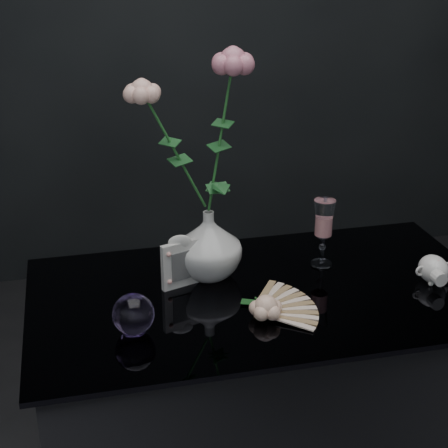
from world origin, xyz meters
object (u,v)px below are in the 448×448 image
object	(u,v)px
vase	(209,244)
loose_rose	(266,307)
picture_frame	(180,261)
paperweight	(133,314)
pearl_jar	(434,268)
wine_glass	(323,233)

from	to	relation	value
vase	loose_rose	xyz separation A→B (m)	(0.08, -0.22, -0.05)
picture_frame	loose_rose	world-z (taller)	picture_frame
paperweight	pearl_jar	distance (m)	0.70
vase	wine_glass	size ratio (longest dim) A/B	0.96
picture_frame	paperweight	world-z (taller)	picture_frame
wine_glass	pearl_jar	world-z (taller)	wine_glass
picture_frame	paperweight	bearing A→B (deg)	-144.39
wine_glass	picture_frame	distance (m)	0.36
wine_glass	pearl_jar	size ratio (longest dim) A/B	0.72
wine_glass	paperweight	size ratio (longest dim) A/B	1.97
vase	picture_frame	size ratio (longest dim) A/B	1.27
wine_glass	paperweight	xyz separation A→B (m)	(-0.48, -0.20, -0.04)
vase	picture_frame	world-z (taller)	vase
picture_frame	paperweight	xyz separation A→B (m)	(-0.13, -0.17, -0.02)
vase	wine_glass	world-z (taller)	wine_glass
vase	picture_frame	bearing A→B (deg)	-154.11
picture_frame	loose_rose	bearing A→B (deg)	-69.04
vase	loose_rose	bearing A→B (deg)	-70.92
picture_frame	pearl_jar	world-z (taller)	picture_frame
paperweight	picture_frame	bearing A→B (deg)	54.07
vase	picture_frame	xyz separation A→B (m)	(-0.07, -0.04, -0.02)
wine_glass	loose_rose	distance (m)	0.30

